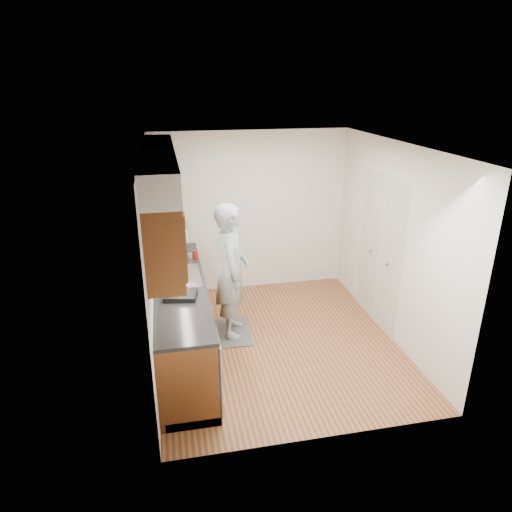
{
  "coord_description": "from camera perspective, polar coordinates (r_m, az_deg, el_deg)",
  "views": [
    {
      "loc": [
        -1.3,
        -4.97,
        3.19
      ],
      "look_at": [
        -0.23,
        0.25,
        1.11
      ],
      "focal_mm": 32.0,
      "sensor_mm": 36.0,
      "label": 1
    }
  ],
  "objects": [
    {
      "name": "closet_door",
      "position": [
        6.34,
        15.25,
        0.54
      ],
      "size": [
        0.02,
        1.22,
        2.05
      ],
      "primitive_type": "cube",
      "color": "white",
      "rests_on": "wall_right"
    },
    {
      "name": "wall_back",
      "position": [
        7.12,
        -0.65,
        5.45
      ],
      "size": [
        3.0,
        0.02,
        2.5
      ],
      "primitive_type": "cube",
      "color": "silver",
      "rests_on": "floor"
    },
    {
      "name": "upper_cabinets",
      "position": [
        5.17,
        -11.72,
        6.94
      ],
      "size": [
        0.47,
        2.8,
        1.21
      ],
      "color": "brown",
      "rests_on": "wall_left"
    },
    {
      "name": "ceiling",
      "position": [
        5.19,
        3.08,
        13.6
      ],
      "size": [
        3.5,
        3.5,
        0.0
      ],
      "primitive_type": "plane",
      "rotation": [
        3.14,
        0.0,
        0.0
      ],
      "color": "white",
      "rests_on": "wall_left"
    },
    {
      "name": "soap_bottle_b",
      "position": [
        6.16,
        -9.75,
        0.53
      ],
      "size": [
        0.11,
        0.11,
        0.2
      ],
      "primitive_type": "imported",
      "rotation": [
        0.0,
        0.0,
        -0.21
      ],
      "color": "white",
      "rests_on": "counter"
    },
    {
      "name": "person",
      "position": [
        5.79,
        -3.1,
        -0.77
      ],
      "size": [
        0.57,
        0.77,
        2.01
      ],
      "primitive_type": "imported",
      "rotation": [
        0.0,
        0.0,
        1.43
      ],
      "color": "#8BA0A9",
      "rests_on": "floor_mat"
    },
    {
      "name": "soda_can",
      "position": [
        6.14,
        -7.59,
        0.17
      ],
      "size": [
        0.07,
        0.07,
        0.12
      ],
      "primitive_type": "cylinder",
      "rotation": [
        0.0,
        0.0,
        -0.16
      ],
      "color": "#AF261E",
      "rests_on": "counter"
    },
    {
      "name": "soap_bottle_a",
      "position": [
        5.95,
        -10.81,
        0.13
      ],
      "size": [
        0.15,
        0.15,
        0.28
      ],
      "primitive_type": "imported",
      "rotation": [
        0.0,
        0.0,
        0.53
      ],
      "color": "white",
      "rests_on": "counter"
    },
    {
      "name": "wall_left",
      "position": [
        5.34,
        -12.97,
        -0.59
      ],
      "size": [
        0.02,
        3.5,
        2.5
      ],
      "primitive_type": "cube",
      "color": "silver",
      "rests_on": "floor"
    },
    {
      "name": "floor_mat",
      "position": [
        6.24,
        -2.91,
        -9.44
      ],
      "size": [
        0.48,
        0.78,
        0.01
      ],
      "primitive_type": "cube",
      "rotation": [
        0.0,
        0.0,
        -0.04
      ],
      "color": "slate",
      "rests_on": "floor"
    },
    {
      "name": "steel_can",
      "position": [
        6.08,
        -8.22,
        -0.13
      ],
      "size": [
        0.07,
        0.07,
        0.11
      ],
      "primitive_type": "cylinder",
      "rotation": [
        0.0,
        0.0,
        -0.24
      ],
      "color": "#A5A5AA",
      "rests_on": "counter"
    },
    {
      "name": "counter",
      "position": [
        5.66,
        -9.28,
        -7.55
      ],
      "size": [
        0.64,
        2.8,
        1.3
      ],
      "color": "brown",
      "rests_on": "floor"
    },
    {
      "name": "dish_rack",
      "position": [
        5.1,
        -9.41,
        -4.86
      ],
      "size": [
        0.39,
        0.34,
        0.05
      ],
      "primitive_type": "cube",
      "rotation": [
        0.0,
        0.0,
        -0.18
      ],
      "color": "black",
      "rests_on": "counter"
    },
    {
      "name": "floor",
      "position": [
        6.05,
        2.61,
        -10.58
      ],
      "size": [
        3.5,
        3.5,
        0.0
      ],
      "primitive_type": "plane",
      "color": "#9A613A",
      "rests_on": "ground"
    },
    {
      "name": "wall_right",
      "position": [
        6.03,
        16.79,
        1.55
      ],
      "size": [
        0.02,
        3.5,
        2.5
      ],
      "primitive_type": "cube",
      "color": "silver",
      "rests_on": "floor"
    }
  ]
}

